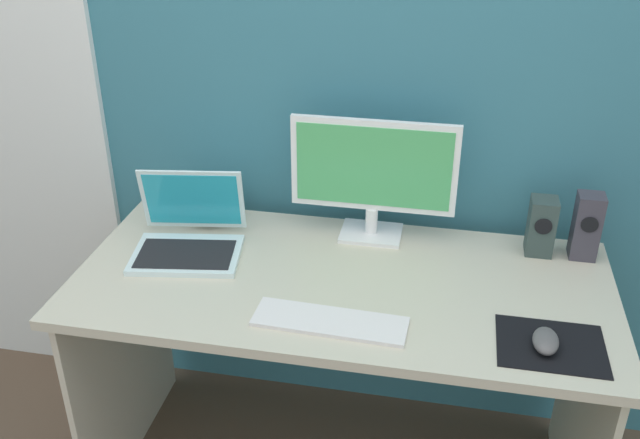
{
  "coord_description": "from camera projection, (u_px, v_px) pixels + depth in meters",
  "views": [
    {
      "loc": [
        0.26,
        -1.59,
        1.79
      ],
      "look_at": [
        -0.06,
        -0.02,
        0.93
      ],
      "focal_mm": 39.75,
      "sensor_mm": 36.0,
      "label": 1
    }
  ],
  "objects": [
    {
      "name": "laptop",
      "position": [
        189.0,
        236.0,
        2.03
      ],
      "size": [
        0.34,
        0.31,
        0.22
      ],
      "color": "white",
      "rests_on": "desk"
    },
    {
      "name": "mousepad",
      "position": [
        551.0,
        345.0,
        1.66
      ],
      "size": [
        0.25,
        0.2,
        0.0
      ],
      "primitive_type": "cube",
      "color": "black",
      "rests_on": "desk"
    },
    {
      "name": "keyboard_external",
      "position": [
        330.0,
        322.0,
        1.73
      ],
      "size": [
        0.38,
        0.13,
        0.01
      ],
      "primitive_type": "cube",
      "rotation": [
        0.0,
        0.0,
        -0.04
      ],
      "color": "white",
      "rests_on": "desk"
    },
    {
      "name": "mouse",
      "position": [
        546.0,
        341.0,
        1.64
      ],
      "size": [
        0.07,
        0.1,
        0.04
      ],
      "primitive_type": "ellipsoid",
      "rotation": [
        0.0,
        0.0,
        -0.05
      ],
      "color": "#565252",
      "rests_on": "mousepad"
    },
    {
      "name": "monitor",
      "position": [
        373.0,
        174.0,
        2.03
      ],
      "size": [
        0.48,
        0.14,
        0.36
      ],
      "color": "white",
      "rests_on": "desk"
    },
    {
      "name": "speaker_right",
      "position": [
        586.0,
        226.0,
        1.97
      ],
      "size": [
        0.07,
        0.07,
        0.19
      ],
      "color": "#3C3843",
      "rests_on": "desk"
    },
    {
      "name": "desk",
      "position": [
        341.0,
        325.0,
        1.98
      ],
      "size": [
        1.45,
        0.68,
        0.74
      ],
      "color": "beige",
      "rests_on": "ground_plane"
    },
    {
      "name": "speaker_near_monitor",
      "position": [
        541.0,
        226.0,
        1.99
      ],
      "size": [
        0.07,
        0.08,
        0.17
      ],
      "color": "#334340",
      "rests_on": "desk"
    },
    {
      "name": "fishbowl",
      "position": [
        211.0,
        198.0,
        2.17
      ],
      "size": [
        0.16,
        0.16,
        0.16
      ],
      "primitive_type": "sphere",
      "color": "silver",
      "rests_on": "desk"
    },
    {
      "name": "wall_back",
      "position": [
        368.0,
        53.0,
        2.02
      ],
      "size": [
        6.0,
        0.04,
        2.5
      ],
      "primitive_type": "cube",
      "color": "teal",
      "rests_on": "ground_plane"
    }
  ]
}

